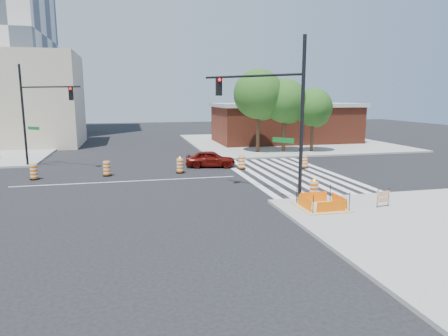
% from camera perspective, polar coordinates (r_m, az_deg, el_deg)
% --- Properties ---
extents(ground, '(120.00, 120.00, 0.00)m').
position_cam_1_polar(ground, '(26.31, -13.59, -1.87)').
color(ground, black).
rests_on(ground, ground).
extents(sidewalk_ne, '(22.00, 22.00, 0.15)m').
position_cam_1_polar(sidewalk_ne, '(47.53, 8.69, 3.66)').
color(sidewalk_ne, gray).
rests_on(sidewalk_ne, ground).
extents(crosswalk_east, '(6.75, 13.50, 0.01)m').
position_cam_1_polar(crosswalk_east, '(28.41, 9.06, -0.82)').
color(crosswalk_east, silver).
rests_on(crosswalk_east, ground).
extents(lane_centerline, '(14.00, 0.12, 0.01)m').
position_cam_1_polar(lane_centerline, '(26.31, -13.59, -1.86)').
color(lane_centerline, silver).
rests_on(lane_centerline, ground).
extents(excavation_pit, '(2.20, 2.20, 0.90)m').
position_cam_1_polar(excavation_pit, '(19.60, 13.80, -5.32)').
color(excavation_pit, tan).
rests_on(excavation_pit, ground).
extents(brick_storefront, '(16.50, 8.50, 4.60)m').
position_cam_1_polar(brick_storefront, '(47.33, 8.76, 6.36)').
color(brick_storefront, maroon).
rests_on(brick_storefront, ground).
extents(beige_midrise, '(14.00, 10.00, 10.00)m').
position_cam_1_polar(beige_midrise, '(49.30, -28.08, 8.57)').
color(beige_midrise, '#C6B297').
rests_on(beige_midrise, ground).
extents(red_coupe, '(4.04, 2.31, 1.29)m').
position_cam_1_polar(red_coupe, '(30.67, -1.94, 1.32)').
color(red_coupe, '#530B07').
rests_on(red_coupe, ground).
extents(signal_pole_se, '(3.95, 4.84, 8.08)m').
position_cam_1_polar(signal_pole_se, '(20.65, 6.91, 8.98)').
color(signal_pole_se, black).
rests_on(signal_pole_se, ground).
extents(signal_pole_nw, '(4.70, 3.53, 7.61)m').
position_cam_1_polar(signal_pole_nw, '(32.97, -25.03, 8.03)').
color(signal_pole_nw, black).
rests_on(signal_pole_nw, ground).
extents(pit_drum, '(0.54, 0.54, 1.06)m').
position_cam_1_polar(pit_drum, '(21.07, 12.70, -3.16)').
color(pit_drum, black).
rests_on(pit_drum, ground).
extents(barricade, '(0.77, 0.18, 0.92)m').
position_cam_1_polar(barricade, '(20.52, 21.79, -3.83)').
color(barricade, '#E86104').
rests_on(barricade, ground).
extents(tree_north_c, '(4.66, 4.66, 7.93)m').
position_cam_1_polar(tree_north_c, '(38.07, 4.99, 10.07)').
color(tree_north_c, '#382314').
rests_on(tree_north_c, ground).
extents(tree_north_d, '(4.14, 4.14, 7.04)m').
position_cam_1_polar(tree_north_d, '(38.55, 8.69, 9.11)').
color(tree_north_d, '#382314').
rests_on(tree_north_d, ground).
extents(tree_north_e, '(3.64, 3.64, 6.19)m').
position_cam_1_polar(tree_north_e, '(39.29, 12.63, 8.17)').
color(tree_north_e, '#382314').
rests_on(tree_north_e, ground).
extents(median_drum_1, '(0.60, 0.60, 1.02)m').
position_cam_1_polar(median_drum_1, '(28.84, -25.50, -0.57)').
color(median_drum_1, black).
rests_on(median_drum_1, ground).
extents(median_drum_2, '(0.60, 0.60, 1.02)m').
position_cam_1_polar(median_drum_2, '(28.37, -16.39, -0.15)').
color(median_drum_2, black).
rests_on(median_drum_2, ground).
extents(median_drum_3, '(0.60, 0.60, 1.18)m').
position_cam_1_polar(median_drum_3, '(28.44, -6.30, 0.25)').
color(median_drum_3, black).
rests_on(median_drum_3, ground).
extents(median_drum_4, '(0.60, 0.60, 1.02)m').
position_cam_1_polar(median_drum_4, '(29.81, 2.54, 0.74)').
color(median_drum_4, black).
rests_on(median_drum_4, ground).
extents(median_drum_5, '(0.60, 0.60, 1.02)m').
position_cam_1_polar(median_drum_5, '(30.80, 11.42, 0.85)').
color(median_drum_5, black).
rests_on(median_drum_5, ground).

